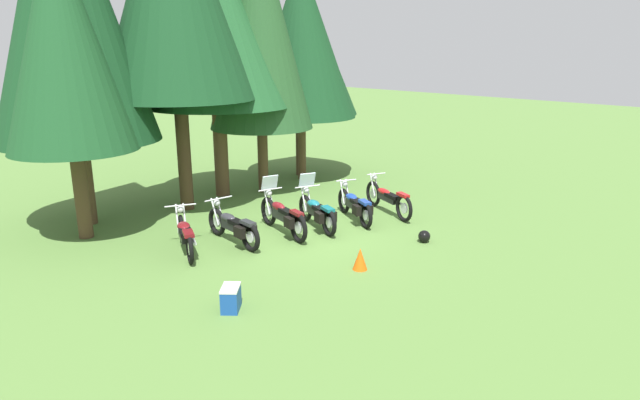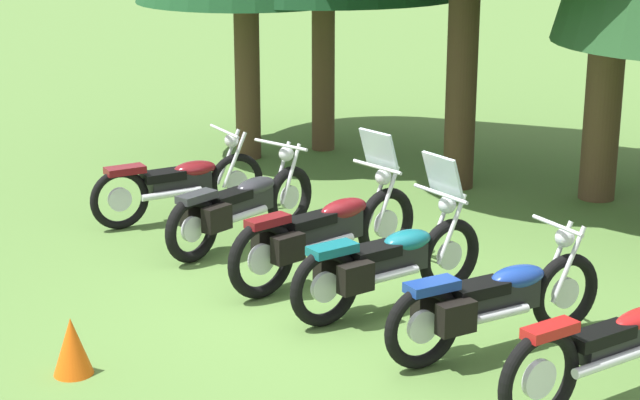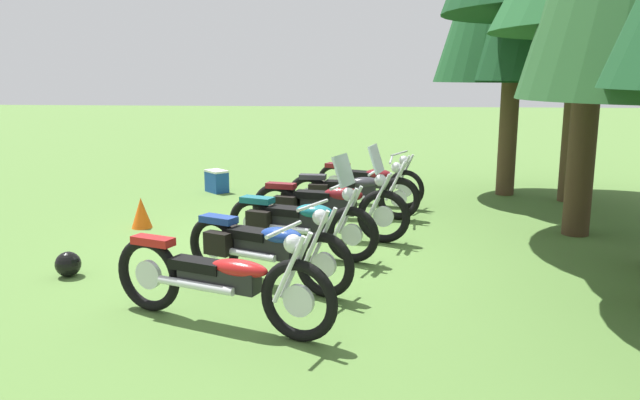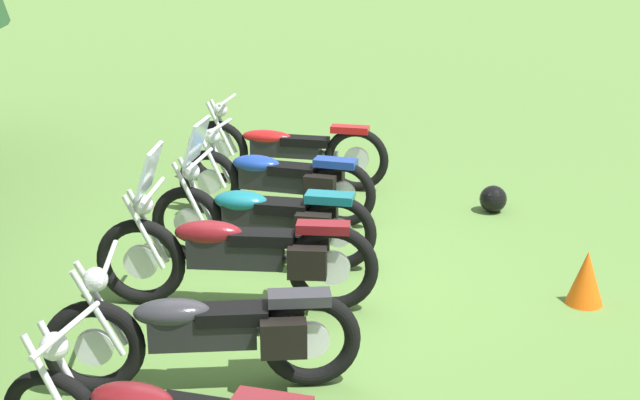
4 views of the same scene
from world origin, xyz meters
name	(u,v)px [view 4 (image 4 of 4)]	position (x,y,z in m)	size (l,w,h in m)	color
ground_plane	(266,283)	(0.00, 0.00, 0.00)	(80.00, 80.00, 0.00)	#547A38
motorcycle_1	(209,332)	(-1.81, 0.53, 0.44)	(0.76, 2.23, 1.01)	black
motorcycle_2	(238,253)	(-0.47, 0.26, 0.49)	(0.86, 2.37, 1.39)	black
motorcycle_3	(264,217)	(0.45, -0.03, 0.47)	(0.99, 2.10, 1.37)	black
motorcycle_4	(278,180)	(1.66, -0.27, 0.45)	(1.04, 2.07, 1.01)	black
motorcycle_5	(285,149)	(2.84, -0.46, 0.45)	(1.00, 2.35, 1.03)	black
traffic_cone	(586,278)	(-0.81, -2.68, 0.24)	(0.32, 0.32, 0.48)	#EA590F
dropped_helmet	(493,199)	(1.59, -2.63, 0.15)	(0.30, 0.30, 0.30)	black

